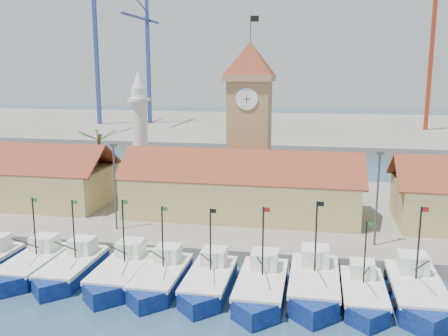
# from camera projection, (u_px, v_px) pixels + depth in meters

# --- Properties ---
(ground) EXTENTS (400.00, 400.00, 0.00)m
(ground) POSITION_uv_depth(u_px,v_px,m) (203.00, 305.00, 38.71)
(ground) COLOR #1C3A4B
(ground) RESTS_ON ground
(quay) EXTENTS (140.00, 32.00, 1.50)m
(quay) POSITION_uv_depth(u_px,v_px,m) (246.00, 210.00, 61.69)
(quay) COLOR gray
(quay) RESTS_ON ground
(terminal) EXTENTS (240.00, 80.00, 2.00)m
(terminal) POSITION_uv_depth(u_px,v_px,m) (288.00, 128.00, 144.51)
(terminal) COLOR gray
(terminal) RESTS_ON ground
(boat_1) EXTENTS (3.50, 9.59, 7.26)m
(boat_1) POSITION_uv_depth(u_px,v_px,m) (32.00, 267.00, 44.19)
(boat_1) COLOR #0B1159
(boat_1) RESTS_ON ground
(boat_2) EXTENTS (3.49, 9.55, 7.23)m
(boat_2) POSITION_uv_depth(u_px,v_px,m) (71.00, 270.00, 43.49)
(boat_2) COLOR #0B1159
(boat_2) RESTS_ON ground
(boat_3) EXTENTS (3.64, 9.97, 7.54)m
(boat_3) POSITION_uv_depth(u_px,v_px,m) (121.00, 274.00, 42.45)
(boat_3) COLOR #0B1159
(boat_3) RESTS_ON ground
(boat_4) EXTENTS (3.48, 9.54, 7.22)m
(boat_4) POSITION_uv_depth(u_px,v_px,m) (160.00, 279.00, 41.51)
(boat_4) COLOR #0B1159
(boat_4) RESTS_ON ground
(boat_5) EXTENTS (3.49, 9.56, 7.24)m
(boat_5) POSITION_uv_depth(u_px,v_px,m) (208.00, 283.00, 40.79)
(boat_5) COLOR #0B1159
(boat_5) RESTS_ON ground
(boat_6) EXTENTS (3.72, 10.20, 7.72)m
(boat_6) POSITION_uv_depth(u_px,v_px,m) (261.00, 289.00, 39.57)
(boat_6) COLOR #0B1159
(boat_6) RESTS_ON ground
(boat_7) EXTENTS (3.90, 10.69, 8.09)m
(boat_7) POSITION_uv_depth(u_px,v_px,m) (314.00, 286.00, 40.01)
(boat_7) COLOR #0B1159
(boat_7) RESTS_ON ground
(boat_8) EXTENTS (3.28, 8.99, 6.80)m
(boat_8) POSITION_uv_depth(u_px,v_px,m) (364.00, 296.00, 38.62)
(boat_8) COLOR #0B1159
(boat_8) RESTS_ON ground
(boat_9) EXTENTS (3.88, 10.64, 8.05)m
(boat_9) POSITION_uv_depth(u_px,v_px,m) (417.00, 295.00, 38.55)
(boat_9) COLOR #0B1159
(boat_9) RESTS_ON ground
(hall_center) EXTENTS (27.04, 10.13, 7.61)m
(hall_center) POSITION_uv_depth(u_px,v_px,m) (242.00, 193.00, 57.20)
(hall_center) COLOR tan
(hall_center) RESTS_ON quay
(clock_tower) EXTENTS (5.80, 5.80, 22.70)m
(clock_tower) POSITION_uv_depth(u_px,v_px,m) (250.00, 118.00, 61.42)
(clock_tower) COLOR #A07A52
(clock_tower) RESTS_ON quay
(minaret) EXTENTS (3.00, 3.00, 16.30)m
(minaret) POSITION_uv_depth(u_px,v_px,m) (140.00, 132.00, 66.51)
(minaret) COLOR silver
(minaret) RESTS_ON quay
(palm_tree) EXTENTS (5.60, 5.03, 8.39)m
(palm_tree) POSITION_uv_depth(u_px,v_px,m) (100.00, 159.00, 66.17)
(palm_tree) COLOR brown
(palm_tree) RESTS_ON quay
(lamp_posts) EXTENTS (80.70, 0.25, 9.03)m
(lamp_posts) POSITION_uv_depth(u_px,v_px,m) (235.00, 188.00, 48.91)
(lamp_posts) COLOR #3F3F44
(lamp_posts) RESTS_ON quay
(crane_blue_far) EXTENTS (1.00, 36.82, 48.01)m
(crane_blue_far) POSITION_uv_depth(u_px,v_px,m) (92.00, 29.00, 139.50)
(crane_blue_far) COLOR navy
(crane_blue_far) RESTS_ON terminal
(crane_blue_near) EXTENTS (1.00, 29.16, 37.81)m
(crane_blue_near) POSITION_uv_depth(u_px,v_px,m) (147.00, 52.00, 144.87)
(crane_blue_near) COLOR navy
(crane_blue_near) RESTS_ON terminal
(crane_red_right) EXTENTS (1.00, 33.23, 44.32)m
(crane_red_right) POSITION_uv_depth(u_px,v_px,m) (434.00, 34.00, 126.66)
(crane_red_right) COLOR #9F2D18
(crane_red_right) RESTS_ON terminal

